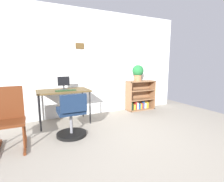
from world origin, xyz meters
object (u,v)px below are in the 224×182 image
(keyboard, at_px, (66,90))
(bookshelf_low, at_px, (139,97))
(office_chair, at_px, (72,118))
(monitor, at_px, (64,83))
(desk, at_px, (63,93))
(potted_plant_on_shelf, at_px, (138,72))
(rocking_chair, at_px, (10,117))

(keyboard, bearing_deg, bookshelf_low, 10.41)
(keyboard, bearing_deg, office_chair, -93.18)
(monitor, bearing_deg, bookshelf_low, 5.76)
(desk, bearing_deg, potted_plant_on_shelf, 5.37)
(desk, height_order, office_chair, office_chair)
(monitor, relative_size, bookshelf_low, 0.35)
(bookshelf_low, bearing_deg, rocking_chair, -162.40)
(desk, relative_size, potted_plant_on_shelf, 2.47)
(monitor, distance_m, keyboard, 0.22)
(bookshelf_low, distance_m, potted_plant_on_shelf, 0.70)
(rocking_chair, distance_m, bookshelf_low, 3.16)
(desk, height_order, monitor, monitor)
(office_chair, relative_size, potted_plant_on_shelf, 1.83)
(office_chair, height_order, rocking_chair, rocking_chair)
(monitor, distance_m, potted_plant_on_shelf, 1.98)
(monitor, xyz_separation_m, office_chair, (-0.03, -0.80, -0.53))
(keyboard, relative_size, office_chair, 0.52)
(office_chair, distance_m, potted_plant_on_shelf, 2.32)
(monitor, distance_m, office_chair, 0.96)
(desk, bearing_deg, rocking_chair, -142.31)
(bookshelf_low, height_order, potted_plant_on_shelf, potted_plant_on_shelf)
(rocking_chair, relative_size, bookshelf_low, 1.15)
(potted_plant_on_shelf, bearing_deg, keyboard, -170.60)
(keyboard, bearing_deg, desk, 100.55)
(potted_plant_on_shelf, bearing_deg, office_chair, -154.38)
(desk, bearing_deg, office_chair, -90.71)
(keyboard, xyz_separation_m, rocking_chair, (-0.95, -0.58, -0.26))
(desk, bearing_deg, bookshelf_low, 6.59)
(desk, xyz_separation_m, office_chair, (-0.01, -0.77, -0.32))
(keyboard, bearing_deg, rocking_chair, -148.75)
(keyboard, height_order, rocking_chair, rocking_chair)
(office_chair, bearing_deg, potted_plant_on_shelf, 25.62)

